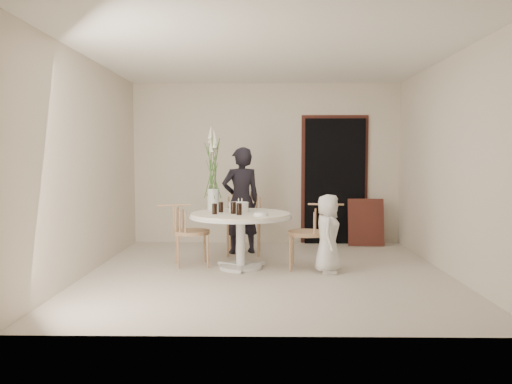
{
  "coord_description": "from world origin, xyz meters",
  "views": [
    {
      "loc": [
        -0.06,
        -6.21,
        1.46
      ],
      "look_at": [
        -0.15,
        0.3,
        1.0
      ],
      "focal_mm": 35.0,
      "sensor_mm": 36.0,
      "label": 1
    }
  ],
  "objects_px": {
    "flower_vase": "(213,170)",
    "birthday_cake": "(239,207)",
    "girl": "(241,201)",
    "boy": "(328,234)",
    "chair_far": "(245,212)",
    "table": "(241,222)",
    "chair_right": "(316,226)",
    "chair_left": "(183,226)"
  },
  "relations": [
    {
      "from": "chair_far",
      "to": "flower_vase",
      "type": "height_order",
      "value": "flower_vase"
    },
    {
      "from": "girl",
      "to": "birthday_cake",
      "type": "distance_m",
      "value": 0.87
    },
    {
      "from": "chair_right",
      "to": "boy",
      "type": "relative_size",
      "value": 0.88
    },
    {
      "from": "chair_left",
      "to": "flower_vase",
      "type": "relative_size",
      "value": 0.72
    },
    {
      "from": "table",
      "to": "birthday_cake",
      "type": "xyz_separation_m",
      "value": [
        -0.03,
        0.17,
        0.18
      ]
    },
    {
      "from": "birthday_cake",
      "to": "chair_left",
      "type": "bearing_deg",
      "value": -177.92
    },
    {
      "from": "chair_far",
      "to": "flower_vase",
      "type": "distance_m",
      "value": 1.05
    },
    {
      "from": "boy",
      "to": "chair_right",
      "type": "bearing_deg",
      "value": 40.16
    },
    {
      "from": "chair_right",
      "to": "chair_left",
      "type": "bearing_deg",
      "value": -87.89
    },
    {
      "from": "chair_right",
      "to": "chair_left",
      "type": "distance_m",
      "value": 1.78
    },
    {
      "from": "chair_right",
      "to": "chair_left",
      "type": "height_order",
      "value": "chair_right"
    },
    {
      "from": "chair_far",
      "to": "girl",
      "type": "distance_m",
      "value": 0.19
    },
    {
      "from": "table",
      "to": "chair_right",
      "type": "height_order",
      "value": "chair_right"
    },
    {
      "from": "chair_far",
      "to": "table",
      "type": "bearing_deg",
      "value": -89.16
    },
    {
      "from": "boy",
      "to": "table",
      "type": "bearing_deg",
      "value": 87.06
    },
    {
      "from": "table",
      "to": "birthday_cake",
      "type": "relative_size",
      "value": 5.07
    },
    {
      "from": "table",
      "to": "chair_left",
      "type": "xyz_separation_m",
      "value": [
        -0.78,
        0.14,
        -0.07
      ]
    },
    {
      "from": "chair_right",
      "to": "birthday_cake",
      "type": "relative_size",
      "value": 3.31
    },
    {
      "from": "girl",
      "to": "boy",
      "type": "distance_m",
      "value": 1.75
    },
    {
      "from": "birthday_cake",
      "to": "flower_vase",
      "type": "relative_size",
      "value": 0.23
    },
    {
      "from": "chair_left",
      "to": "birthday_cake",
      "type": "bearing_deg",
      "value": -100.84
    },
    {
      "from": "flower_vase",
      "to": "birthday_cake",
      "type": "bearing_deg",
      "value": -30.85
    },
    {
      "from": "table",
      "to": "chair_far",
      "type": "bearing_deg",
      "value": 89.45
    },
    {
      "from": "chair_right",
      "to": "girl",
      "type": "xyz_separation_m",
      "value": [
        -1.03,
        1.07,
        0.24
      ]
    },
    {
      "from": "table",
      "to": "birthday_cake",
      "type": "distance_m",
      "value": 0.25
    },
    {
      "from": "chair_left",
      "to": "flower_vase",
      "type": "xyz_separation_m",
      "value": [
        0.38,
        0.24,
        0.74
      ]
    },
    {
      "from": "girl",
      "to": "chair_left",
      "type": "bearing_deg",
      "value": 32.68
    },
    {
      "from": "birthday_cake",
      "to": "girl",
      "type": "bearing_deg",
      "value": 90.38
    },
    {
      "from": "table",
      "to": "chair_left",
      "type": "relative_size",
      "value": 1.59
    },
    {
      "from": "girl",
      "to": "boy",
      "type": "bearing_deg",
      "value": 114.09
    },
    {
      "from": "chair_left",
      "to": "flower_vase",
      "type": "height_order",
      "value": "flower_vase"
    },
    {
      "from": "chair_right",
      "to": "table",
      "type": "bearing_deg",
      "value": -84.34
    },
    {
      "from": "chair_far",
      "to": "chair_right",
      "type": "relative_size",
      "value": 1.12
    },
    {
      "from": "table",
      "to": "chair_right",
      "type": "distance_m",
      "value": 0.99
    },
    {
      "from": "chair_far",
      "to": "chair_left",
      "type": "height_order",
      "value": "chair_far"
    },
    {
      "from": "birthday_cake",
      "to": "flower_vase",
      "type": "xyz_separation_m",
      "value": [
        -0.36,
        0.22,
        0.49
      ]
    },
    {
      "from": "chair_left",
      "to": "girl",
      "type": "xyz_separation_m",
      "value": [
        0.74,
        0.9,
        0.26
      ]
    },
    {
      "from": "chair_right",
      "to": "girl",
      "type": "distance_m",
      "value": 1.5
    },
    {
      "from": "chair_left",
      "to": "birthday_cake",
      "type": "distance_m",
      "value": 0.79
    },
    {
      "from": "girl",
      "to": "birthday_cake",
      "type": "xyz_separation_m",
      "value": [
        0.01,
        -0.87,
        -0.01
      ]
    },
    {
      "from": "boy",
      "to": "flower_vase",
      "type": "height_order",
      "value": "flower_vase"
    },
    {
      "from": "table",
      "to": "chair_right",
      "type": "xyz_separation_m",
      "value": [
        0.99,
        -0.04,
        -0.05
      ]
    }
  ]
}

